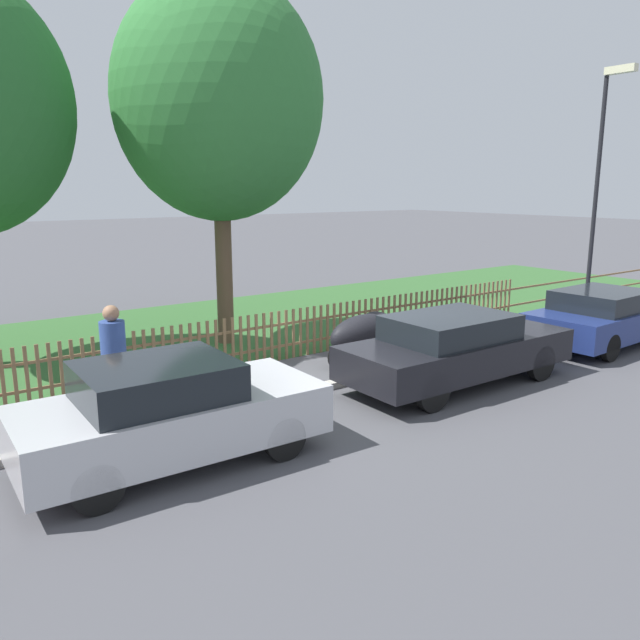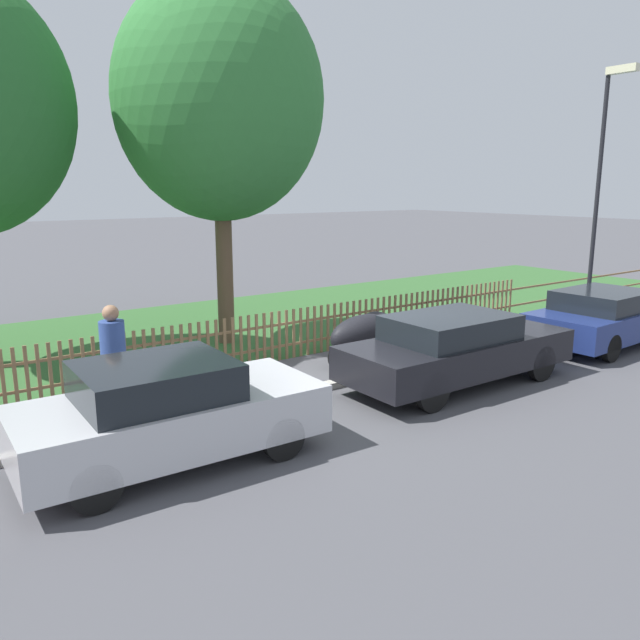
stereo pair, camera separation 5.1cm
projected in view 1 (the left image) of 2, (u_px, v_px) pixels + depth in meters
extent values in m
plane|color=#4C4C51|center=(364.00, 383.00, 11.42)|extent=(120.00, 120.00, 0.00)
cube|color=#B2ADA3|center=(360.00, 378.00, 11.49)|extent=(33.34, 0.20, 0.12)
cube|color=#33602D|center=(220.00, 327.00, 15.94)|extent=(33.34, 7.08, 0.01)
cube|color=olive|center=(296.00, 343.00, 13.10)|extent=(33.34, 0.03, 0.05)
cube|color=olive|center=(296.00, 322.00, 13.00)|extent=(33.34, 0.03, 0.05)
cube|color=olive|center=(3.00, 381.00, 9.81)|extent=(0.06, 0.03, 1.04)
cube|color=olive|center=(15.00, 379.00, 9.92)|extent=(0.06, 0.03, 1.04)
cube|color=olive|center=(27.00, 377.00, 10.02)|extent=(0.06, 0.03, 1.04)
cube|color=olive|center=(39.00, 375.00, 10.12)|extent=(0.06, 0.03, 1.04)
cube|color=olive|center=(50.00, 373.00, 10.22)|extent=(0.06, 0.03, 1.04)
cube|color=olive|center=(62.00, 372.00, 10.32)|extent=(0.06, 0.03, 1.04)
cube|color=olive|center=(73.00, 370.00, 10.43)|extent=(0.06, 0.03, 1.04)
cube|color=olive|center=(84.00, 368.00, 10.53)|extent=(0.06, 0.03, 1.04)
cube|color=olive|center=(94.00, 366.00, 10.63)|extent=(0.06, 0.03, 1.04)
cube|color=olive|center=(105.00, 364.00, 10.73)|extent=(0.06, 0.03, 1.04)
cube|color=olive|center=(115.00, 363.00, 10.84)|extent=(0.06, 0.03, 1.04)
cube|color=olive|center=(125.00, 361.00, 10.94)|extent=(0.06, 0.03, 1.04)
cube|color=olive|center=(135.00, 360.00, 11.04)|extent=(0.06, 0.03, 1.04)
cube|color=olive|center=(145.00, 358.00, 11.14)|extent=(0.06, 0.03, 1.04)
cube|color=olive|center=(154.00, 356.00, 11.24)|extent=(0.06, 0.03, 1.04)
cube|color=olive|center=(164.00, 355.00, 11.35)|extent=(0.06, 0.03, 1.04)
cube|color=olive|center=(173.00, 353.00, 11.45)|extent=(0.06, 0.03, 1.04)
cube|color=olive|center=(182.00, 352.00, 11.55)|extent=(0.06, 0.03, 1.04)
cube|color=olive|center=(191.00, 350.00, 11.65)|extent=(0.06, 0.03, 1.04)
cube|color=olive|center=(200.00, 349.00, 11.76)|extent=(0.06, 0.03, 1.04)
cube|color=olive|center=(208.00, 348.00, 11.86)|extent=(0.06, 0.03, 1.04)
cube|color=olive|center=(217.00, 346.00, 11.96)|extent=(0.06, 0.03, 1.04)
cube|color=olive|center=(225.00, 345.00, 12.06)|extent=(0.06, 0.03, 1.04)
cube|color=olive|center=(233.00, 343.00, 12.16)|extent=(0.06, 0.03, 1.04)
cube|color=olive|center=(241.00, 342.00, 12.27)|extent=(0.06, 0.03, 1.04)
cube|color=olive|center=(249.00, 341.00, 12.37)|extent=(0.06, 0.03, 1.04)
cube|color=olive|center=(257.00, 340.00, 12.47)|extent=(0.06, 0.03, 1.04)
cube|color=olive|center=(264.00, 338.00, 12.57)|extent=(0.06, 0.03, 1.04)
cube|color=olive|center=(272.00, 337.00, 12.67)|extent=(0.06, 0.03, 1.04)
cube|color=olive|center=(279.00, 336.00, 12.78)|extent=(0.06, 0.03, 1.04)
cube|color=olive|center=(286.00, 335.00, 12.88)|extent=(0.06, 0.03, 1.04)
cube|color=olive|center=(293.00, 334.00, 12.98)|extent=(0.06, 0.03, 1.04)
cube|color=olive|center=(301.00, 332.00, 13.08)|extent=(0.06, 0.03, 1.04)
cube|color=olive|center=(307.00, 331.00, 13.19)|extent=(0.06, 0.03, 1.04)
cube|color=olive|center=(314.00, 330.00, 13.29)|extent=(0.06, 0.03, 1.04)
cube|color=olive|center=(321.00, 329.00, 13.39)|extent=(0.06, 0.03, 1.04)
cube|color=olive|center=(328.00, 328.00, 13.49)|extent=(0.06, 0.03, 1.04)
cube|color=olive|center=(334.00, 327.00, 13.59)|extent=(0.06, 0.03, 1.04)
cube|color=olive|center=(340.00, 326.00, 13.70)|extent=(0.06, 0.03, 1.04)
cube|color=olive|center=(347.00, 325.00, 13.80)|extent=(0.06, 0.03, 1.04)
cube|color=olive|center=(353.00, 324.00, 13.90)|extent=(0.06, 0.03, 1.04)
cube|color=olive|center=(359.00, 323.00, 14.00)|extent=(0.06, 0.03, 1.04)
cube|color=olive|center=(365.00, 322.00, 14.11)|extent=(0.06, 0.03, 1.04)
cube|color=olive|center=(371.00, 321.00, 14.21)|extent=(0.06, 0.03, 1.04)
cube|color=olive|center=(377.00, 320.00, 14.31)|extent=(0.06, 0.03, 1.04)
cube|color=olive|center=(383.00, 319.00, 14.41)|extent=(0.06, 0.03, 1.04)
cube|color=olive|center=(389.00, 318.00, 14.51)|extent=(0.06, 0.03, 1.04)
cube|color=olive|center=(394.00, 317.00, 14.62)|extent=(0.06, 0.03, 1.04)
cube|color=olive|center=(400.00, 316.00, 14.72)|extent=(0.06, 0.03, 1.04)
cube|color=olive|center=(405.00, 315.00, 14.82)|extent=(0.06, 0.03, 1.04)
cube|color=olive|center=(411.00, 314.00, 14.92)|extent=(0.06, 0.03, 1.04)
cube|color=olive|center=(416.00, 313.00, 15.03)|extent=(0.06, 0.03, 1.04)
cube|color=olive|center=(421.00, 313.00, 15.13)|extent=(0.06, 0.03, 1.04)
cube|color=olive|center=(426.00, 312.00, 15.23)|extent=(0.06, 0.03, 1.04)
cube|color=olive|center=(431.00, 311.00, 15.33)|extent=(0.06, 0.03, 1.04)
cube|color=olive|center=(437.00, 310.00, 15.43)|extent=(0.06, 0.03, 1.04)
cube|color=olive|center=(442.00, 309.00, 15.54)|extent=(0.06, 0.03, 1.04)
cube|color=olive|center=(446.00, 308.00, 15.64)|extent=(0.06, 0.03, 1.04)
cube|color=olive|center=(451.00, 308.00, 15.74)|extent=(0.06, 0.03, 1.04)
cube|color=olive|center=(456.00, 307.00, 15.84)|extent=(0.06, 0.03, 1.04)
cube|color=olive|center=(461.00, 306.00, 15.95)|extent=(0.06, 0.03, 1.04)
cube|color=olive|center=(465.00, 305.00, 16.05)|extent=(0.06, 0.03, 1.04)
cube|color=olive|center=(470.00, 304.00, 16.15)|extent=(0.06, 0.03, 1.04)
cube|color=olive|center=(475.00, 304.00, 16.25)|extent=(0.06, 0.03, 1.04)
cube|color=olive|center=(479.00, 303.00, 16.35)|extent=(0.06, 0.03, 1.04)
cube|color=olive|center=(484.00, 302.00, 16.46)|extent=(0.06, 0.03, 1.04)
cube|color=olive|center=(488.00, 302.00, 16.56)|extent=(0.06, 0.03, 1.04)
cube|color=olive|center=(492.00, 301.00, 16.66)|extent=(0.06, 0.03, 1.04)
cube|color=olive|center=(497.00, 300.00, 16.76)|extent=(0.06, 0.03, 1.04)
cube|color=olive|center=(501.00, 299.00, 16.87)|extent=(0.06, 0.03, 1.04)
cube|color=olive|center=(505.00, 299.00, 16.97)|extent=(0.06, 0.03, 1.04)
cube|color=olive|center=(509.00, 298.00, 17.07)|extent=(0.06, 0.03, 1.04)
cube|color=#BCBCC1|center=(173.00, 420.00, 8.05)|extent=(3.92, 1.78, 0.65)
cube|color=black|center=(157.00, 381.00, 7.82)|extent=(1.90, 1.56, 0.47)
cylinder|color=black|center=(231.00, 405.00, 9.40)|extent=(0.59, 0.15, 0.59)
cylinder|color=black|center=(285.00, 439.00, 8.16)|extent=(0.59, 0.15, 0.59)
cylinder|color=black|center=(63.00, 442.00, 8.06)|extent=(0.59, 0.15, 0.59)
cylinder|color=black|center=(97.00, 488.00, 6.81)|extent=(0.59, 0.15, 0.59)
cube|color=black|center=(458.00, 353.00, 11.26)|extent=(4.55, 1.71, 0.59)
cube|color=black|center=(450.00, 327.00, 11.02)|extent=(2.19, 1.53, 0.43)
cylinder|color=black|center=(476.00, 346.00, 12.72)|extent=(0.66, 0.14, 0.66)
cylinder|color=black|center=(541.00, 363.00, 11.50)|extent=(0.66, 0.14, 0.66)
cylinder|color=black|center=(370.00, 369.00, 11.12)|extent=(0.66, 0.14, 0.66)
cylinder|color=black|center=(433.00, 392.00, 9.89)|extent=(0.66, 0.14, 0.66)
cube|color=navy|center=(605.00, 321.00, 14.08)|extent=(4.19, 1.91, 0.60)
cube|color=black|center=(603.00, 300.00, 13.85)|extent=(2.04, 1.65, 0.42)
cylinder|color=black|center=(599.00, 319.00, 15.53)|extent=(0.58, 0.16, 0.58)
cylinder|color=black|center=(540.00, 333.00, 13.98)|extent=(0.58, 0.16, 0.58)
cylinder|color=black|center=(610.00, 348.00, 12.74)|extent=(0.58, 0.16, 0.58)
cylinder|color=black|center=(387.00, 346.00, 12.95)|extent=(0.54, 0.12, 0.54)
cylinder|color=black|center=(340.00, 356.00, 12.18)|extent=(0.54, 0.12, 0.54)
ellipsoid|color=black|center=(364.00, 334.00, 12.49)|extent=(1.70, 0.73, 0.82)
ellipsoid|color=black|center=(379.00, 321.00, 12.68)|extent=(0.41, 0.86, 0.38)
cylinder|color=brown|center=(224.00, 257.00, 13.96)|extent=(0.37, 0.37, 3.92)
ellipsoid|color=#337A38|center=(219.00, 99.00, 13.25)|extent=(4.47, 4.47, 5.14)
cylinder|color=slate|center=(119.00, 398.00, 9.29)|extent=(0.17, 0.17, 0.89)
cylinder|color=slate|center=(115.00, 393.00, 9.51)|extent=(0.17, 0.17, 0.89)
cylinder|color=#334C93|center=(113.00, 344.00, 9.23)|extent=(0.41, 0.41, 0.70)
sphere|color=#A37556|center=(111.00, 313.00, 9.13)|extent=(0.24, 0.24, 0.24)
cylinder|color=black|center=(595.00, 203.00, 16.08)|extent=(0.11, 0.11, 6.20)
cube|color=beige|center=(621.00, 69.00, 15.12)|extent=(0.20, 0.76, 0.18)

